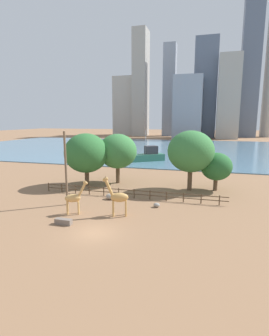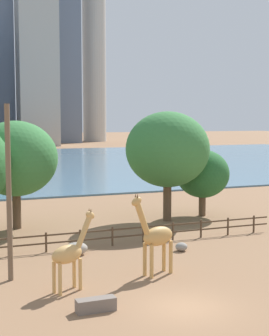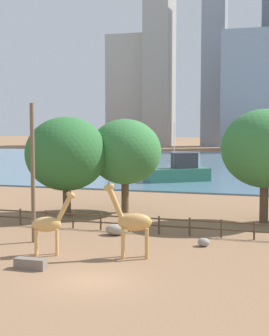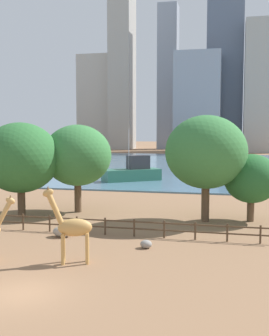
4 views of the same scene
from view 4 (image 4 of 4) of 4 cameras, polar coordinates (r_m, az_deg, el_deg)
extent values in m
plane|color=#8C6647|center=(98.85, 7.21, 0.49)|extent=(400.00, 400.00, 0.00)
cube|color=slate|center=(95.86, 7.03, 0.41)|extent=(180.00, 86.00, 0.20)
cylinder|color=tan|center=(26.66, -17.31, -5.95)|extent=(1.11, 0.69, 1.72)
ellipsoid|color=tan|center=(26.47, -16.46, -4.27)|extent=(0.74, 0.53, 0.60)
cone|color=brown|center=(26.50, -16.46, -3.66)|extent=(0.11, 0.11, 0.17)
cone|color=brown|center=(26.36, -16.49, -3.71)|extent=(0.11, 0.11, 0.17)
cylinder|color=tan|center=(25.47, -9.69, -10.83)|extent=(0.27, 0.27, 1.84)
cylinder|color=tan|center=(26.02, -9.59, -10.49)|extent=(0.27, 0.27, 1.84)
cylinder|color=tan|center=(25.40, -6.43, -10.84)|extent=(0.27, 0.27, 1.84)
cylinder|color=tan|center=(25.94, -6.40, -10.49)|extent=(0.27, 0.27, 1.84)
ellipsoid|color=tan|center=(25.39, -8.07, -7.97)|extent=(2.18, 1.40, 1.06)
cylinder|color=tan|center=(25.24, -10.72, -5.42)|extent=(1.12, 0.64, 2.01)
ellipsoid|color=tan|center=(25.13, -11.63, -3.30)|extent=(0.83, 0.55, 0.64)
cone|color=brown|center=(25.01, -11.66, -2.63)|extent=(0.12, 0.12, 0.19)
cone|color=brown|center=(25.17, -11.62, -2.58)|extent=(0.12, 0.12, 0.19)
ellipsoid|color=gray|center=(32.03, -9.72, -8.48)|extent=(1.49, 1.07, 0.80)
ellipsoid|color=gray|center=(28.70, 1.58, -10.26)|extent=(0.80, 0.74, 0.55)
cylinder|color=#4C3826|center=(34.78, -14.85, -7.07)|extent=(0.14, 0.14, 1.30)
cylinder|color=#4C3826|center=(33.80, -11.42, -7.35)|extent=(0.14, 0.14, 1.30)
cylinder|color=#4C3826|center=(32.95, -7.80, -7.62)|extent=(0.14, 0.14, 1.30)
cylinder|color=#4C3826|center=(32.24, -4.00, -7.87)|extent=(0.14, 0.14, 1.30)
cylinder|color=#4C3826|center=(31.67, -0.04, -8.10)|extent=(0.14, 0.14, 1.30)
cylinder|color=#4C3826|center=(31.25, 4.05, -8.29)|extent=(0.14, 0.14, 1.30)
cylinder|color=#4C3826|center=(31.00, 8.23, -8.44)|extent=(0.14, 0.14, 1.30)
cylinder|color=#4C3826|center=(30.90, 12.46, -8.55)|extent=(0.14, 0.14, 1.30)
cylinder|color=#4C3826|center=(30.98, 16.69, -8.61)|extent=(0.14, 0.14, 1.30)
cube|color=#4C3826|center=(32.31, -4.99, -7.02)|extent=(26.10, 0.08, 0.10)
cube|color=#4C3826|center=(32.42, -4.98, -7.92)|extent=(26.10, 0.08, 0.10)
cylinder|color=brown|center=(40.22, -15.06, -4.52)|extent=(0.70, 0.70, 2.56)
ellipsoid|color=#2D6B33|center=(39.75, -15.20, 1.36)|extent=(7.13, 7.13, 6.41)
cylinder|color=brown|center=(37.11, 9.57, -4.69)|extent=(0.69, 0.69, 3.23)
ellipsoid|color=#387A3D|center=(36.63, 9.67, 2.15)|extent=(7.02, 7.02, 6.32)
cylinder|color=brown|center=(41.17, -7.67, -3.93)|extent=(0.67, 0.67, 2.90)
ellipsoid|color=#387A3D|center=(40.73, -7.74, 1.72)|extent=(6.53, 6.53, 5.87)
cylinder|color=brown|center=(38.11, 15.44, -5.59)|extent=(0.62, 0.62, 1.86)
ellipsoid|color=#26602D|center=(37.70, 15.54, -1.38)|extent=(4.71, 4.71, 4.24)
cube|color=#337259|center=(64.60, -0.41, -0.94)|extent=(9.01, 7.73, 1.76)
cube|color=#333338|center=(64.85, 0.49, 0.81)|extent=(3.81, 3.57, 2.12)
cylinder|color=silver|center=(64.13, -0.78, 2.57)|extent=(0.17, 0.17, 6.17)
cube|color=#939EAD|center=(181.54, 4.56, 12.07)|extent=(8.07, 8.65, 59.88)
cube|color=slate|center=(169.29, 12.15, 12.22)|extent=(13.40, 14.68, 58.39)
cube|color=#ADA89E|center=(158.22, 16.87, 10.51)|extent=(12.05, 8.30, 46.76)
cube|color=#ADA89E|center=(182.88, -1.68, 13.52)|extent=(9.12, 13.36, 69.32)
cube|color=#939EAD|center=(154.37, 8.53, 8.72)|extent=(16.28, 12.03, 35.56)
cube|color=#B7B2A8|center=(190.62, -4.74, 8.85)|extent=(17.26, 12.85, 40.81)
camera|label=1|loc=(4.70, -173.48, 32.04)|focal=28.00mm
camera|label=2|loc=(20.40, -83.84, 2.66)|focal=55.00mm
camera|label=3|loc=(5.86, -165.20, -3.83)|focal=55.00mm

